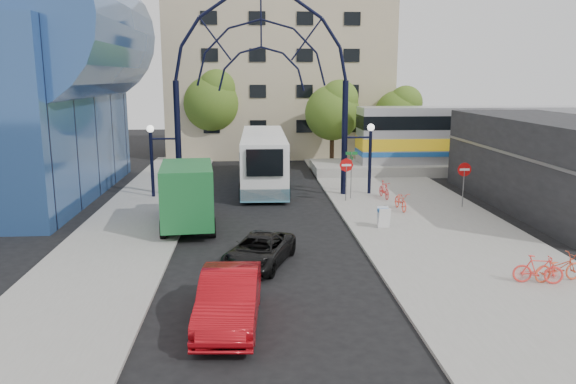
{
  "coord_description": "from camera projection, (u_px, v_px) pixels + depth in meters",
  "views": [
    {
      "loc": [
        -0.72,
        -19.65,
        7.2
      ],
      "look_at": [
        1.02,
        6.0,
        1.92
      ],
      "focal_mm": 35.0,
      "sensor_mm": 36.0,
      "label": 1
    }
  ],
  "objects": [
    {
      "name": "bike_far_a",
      "position": [
        558.0,
        268.0,
        19.73
      ],
      "size": [
        1.99,
        0.99,
        1.0
      ],
      "primitive_type": "imported",
      "rotation": [
        0.0,
        0.0,
        1.75
      ],
      "color": "#E0502C",
      "rests_on": "sidewalk_east"
    },
    {
      "name": "gateway_arch",
      "position": [
        261.0,
        53.0,
        32.66
      ],
      "size": [
        13.64,
        0.44,
        12.1
      ],
      "color": "black",
      "rests_on": "ground"
    },
    {
      "name": "transit_hall",
      "position": [
        1.0,
        86.0,
        32.99
      ],
      "size": [
        16.5,
        18.0,
        14.5
      ],
      "color": "#2D508B",
      "rests_on": "ground"
    },
    {
      "name": "city_bus",
      "position": [
        264.0,
        159.0,
        37.6
      ],
      "size": [
        3.16,
        12.79,
        3.5
      ],
      "rotation": [
        0.0,
        0.0,
        -0.01
      ],
      "color": "white",
      "rests_on": "ground"
    },
    {
      "name": "apartment_block",
      "position": [
        278.0,
        79.0,
        53.6
      ],
      "size": [
        20.0,
        12.1,
        14.0
      ],
      "color": "#C5B289",
      "rests_on": "ground"
    },
    {
      "name": "plaza_west",
      "position": [
        127.0,
        233.0,
        26.12
      ],
      "size": [
        5.0,
        50.0,
        0.12
      ],
      "primitive_type": "cube",
      "color": "gray",
      "rests_on": "ground"
    },
    {
      "name": "train_platform",
      "position": [
        518.0,
        166.0,
        43.44
      ],
      "size": [
        32.0,
        5.0,
        0.8
      ],
      "primitive_type": "cube",
      "color": "gray",
      "rests_on": "ground"
    },
    {
      "name": "tree_north_a",
      "position": [
        334.0,
        110.0,
        45.51
      ],
      "size": [
        4.48,
        4.48,
        7.0
      ],
      "color": "#382314",
      "rests_on": "ground"
    },
    {
      "name": "stop_sign",
      "position": [
        346.0,
        169.0,
        32.34
      ],
      "size": [
        0.8,
        0.07,
        2.5
      ],
      "color": "slate",
      "rests_on": "sidewalk_east"
    },
    {
      "name": "commercial_block_east",
      "position": [
        553.0,
        164.0,
        31.03
      ],
      "size": [
        6.0,
        16.0,
        5.0
      ],
      "primitive_type": "cube",
      "color": "black",
      "rests_on": "ground"
    },
    {
      "name": "do_not_enter_sign",
      "position": [
        464.0,
        174.0,
        30.8
      ],
      "size": [
        0.76,
        0.07,
        2.48
      ],
      "color": "slate",
      "rests_on": "sidewalk_east"
    },
    {
      "name": "tree_north_b",
      "position": [
        213.0,
        100.0,
        48.63
      ],
      "size": [
        5.12,
        5.12,
        8.0
      ],
      "color": "#382314",
      "rests_on": "ground"
    },
    {
      "name": "bike_near_a",
      "position": [
        401.0,
        201.0,
        30.37
      ],
      "size": [
        0.73,
        1.89,
        0.98
      ],
      "primitive_type": "imported",
      "rotation": [
        0.0,
        0.0,
        0.04
      ],
      "color": "#FE4832",
      "rests_on": "sidewalk_east"
    },
    {
      "name": "bike_far_b",
      "position": [
        538.0,
        269.0,
        19.51
      ],
      "size": [
        1.76,
        0.85,
        1.02
      ],
      "primitive_type": "imported",
      "rotation": [
        0.0,
        0.0,
        1.34
      ],
      "color": "#FB3932",
      "rests_on": "sidewalk_east"
    },
    {
      "name": "green_truck",
      "position": [
        188.0,
        195.0,
        27.09
      ],
      "size": [
        2.91,
        6.53,
        3.2
      ],
      "rotation": [
        0.0,
        0.0,
        0.09
      ],
      "color": "black",
      "rests_on": "ground"
    },
    {
      "name": "black_suv",
      "position": [
        259.0,
        251.0,
        21.74
      ],
      "size": [
        3.32,
        4.7,
        1.19
      ],
      "primitive_type": "imported",
      "rotation": [
        0.0,
        0.0,
        -0.35
      ],
      "color": "black",
      "rests_on": "ground"
    },
    {
      "name": "train_car",
      "position": [
        521.0,
        134.0,
        42.94
      ],
      "size": [
        25.1,
        3.05,
        4.2
      ],
      "color": "#B7B7BC",
      "rests_on": "train_platform"
    },
    {
      "name": "bike_near_b",
      "position": [
        384.0,
        190.0,
        33.31
      ],
      "size": [
        0.64,
        1.72,
        1.01
      ],
      "primitive_type": "imported",
      "rotation": [
        0.0,
        0.0,
        0.1
      ],
      "color": "red",
      "rests_on": "sidewalk_east"
    },
    {
      "name": "red_sedan",
      "position": [
        229.0,
        298.0,
        16.54
      ],
      "size": [
        1.96,
        4.92,
        1.59
      ],
      "primitive_type": "imported",
      "rotation": [
        0.0,
        0.0,
        -0.06
      ],
      "color": "#980910",
      "rests_on": "ground"
    },
    {
      "name": "sidewalk_east",
      "position": [
        446.0,
        239.0,
        25.12
      ],
      "size": [
        8.0,
        56.0,
        0.12
      ],
      "primitive_type": "cube",
      "color": "gray",
      "rests_on": "ground"
    },
    {
      "name": "tree_north_c",
      "position": [
        400.0,
        112.0,
        47.93
      ],
      "size": [
        4.16,
        4.16,
        6.5
      ],
      "color": "#382314",
      "rests_on": "ground"
    },
    {
      "name": "sandwich_board",
      "position": [
        384.0,
        215.0,
        26.76
      ],
      "size": [
        0.55,
        0.61,
        0.99
      ],
      "color": "white",
      "rests_on": "sidewalk_east"
    },
    {
      "name": "ground",
      "position": [
        272.0,
        276.0,
        20.7
      ],
      "size": [
        120.0,
        120.0,
        0.0
      ],
      "primitive_type": "plane",
      "color": "black",
      "rests_on": "ground"
    },
    {
      "name": "street_name_sign",
      "position": [
        351.0,
        165.0,
        32.93
      ],
      "size": [
        0.7,
        0.7,
        2.8
      ],
      "color": "slate",
      "rests_on": "sidewalk_east"
    }
  ]
}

